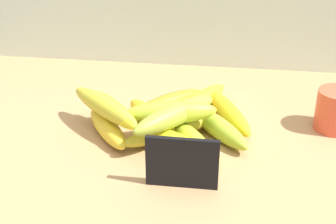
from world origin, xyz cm
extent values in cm
cube|color=#AB8256|center=(0.00, 0.00, 1.50)|extent=(110.00, 76.00, 3.00)
cube|color=black|center=(3.48, -11.68, 7.20)|extent=(11.00, 0.80, 8.40)
cube|color=olive|center=(3.48, -10.88, 3.30)|extent=(9.90, 1.20, 0.60)
cylinder|color=#E05135|center=(29.49, 10.22, 6.81)|extent=(7.51, 7.51, 7.62)
ellipsoid|color=yellow|center=(1.49, -2.75, 4.96)|extent=(16.93, 11.96, 3.93)
ellipsoid|color=yellow|center=(3.84, 14.59, 4.73)|extent=(12.20, 18.33, 3.47)
ellipsoid|color=#A37D21|center=(-1.77, 13.24, 4.81)|extent=(14.39, 14.23, 3.63)
ellipsoid|color=yellow|center=(9.94, 10.70, 4.78)|extent=(10.96, 18.59, 3.56)
ellipsoid|color=#AFBB2B|center=(3.09, 0.67, 4.75)|extent=(12.21, 14.25, 3.51)
ellipsoid|color=#A0B830|center=(8.26, 4.31, 4.86)|extent=(13.13, 15.72, 3.71)
ellipsoid|color=gold|center=(-0.31, 2.44, 4.70)|extent=(17.20, 15.02, 3.39)
ellipsoid|color=yellow|center=(-11.45, 1.52, 4.79)|extent=(11.76, 14.93, 3.59)
ellipsoid|color=gold|center=(-4.80, 6.39, 4.84)|extent=(11.69, 14.55, 3.67)
ellipsoid|color=#A5BF2F|center=(-0.23, 2.18, 8.44)|extent=(16.56, 7.56, 4.09)
ellipsoid|color=gold|center=(-12.10, 2.81, 8.40)|extent=(16.57, 15.41, 3.63)
ellipsoid|color=yellow|center=(-10.50, 2.23, 8.27)|extent=(13.40, 14.64, 3.36)
ellipsoid|color=#9CAF36|center=(0.80, 1.39, 8.39)|extent=(14.83, 17.17, 4.00)
camera|label=1|loc=(9.68, -71.79, 46.82)|focal=51.51mm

